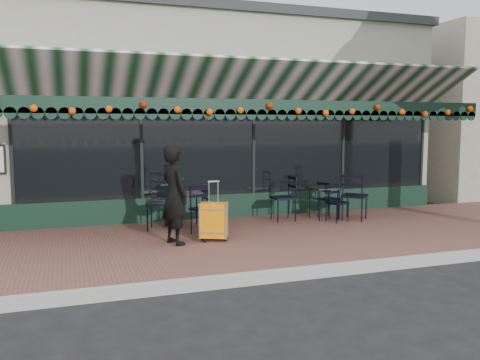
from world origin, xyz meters
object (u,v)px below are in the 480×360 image
object	(u,v)px
cafe_table_a	(324,190)
cafe_table_b	(188,196)
suitcase	(214,221)
chair_b_front	(206,210)
chair_a_extra	(355,196)
chair_a_left	(283,198)
chair_b_right	(214,208)
chair_a_front	(337,203)
chair_b_left	(160,204)
chair_a_right	(329,199)
woman	(174,195)

from	to	relation	value
cafe_table_a	cafe_table_b	size ratio (longest dim) A/B	0.99
suitcase	chair_b_front	size ratio (longest dim) A/B	1.13
suitcase	chair_a_extra	size ratio (longest dim) A/B	1.04
suitcase	chair_a_left	bearing A→B (deg)	58.18
cafe_table_a	chair_a_left	size ratio (longest dim) A/B	0.72
cafe_table_b	chair_b_right	xyz separation A→B (m)	(0.47, -0.21, -0.23)
chair_a_extra	chair_a_front	bearing A→B (deg)	56.09
suitcase	chair_a_extra	bearing A→B (deg)	38.67
chair_a_front	chair_b_left	distance (m)	3.61
cafe_table_b	chair_a_front	xyz separation A→B (m)	(3.03, -0.44, -0.23)
chair_b_right	chair_a_right	bearing A→B (deg)	-91.19
chair_b_right	chair_a_front	bearing A→B (deg)	-101.92
chair_a_right	chair_b_left	distance (m)	3.66
cafe_table_a	cafe_table_b	bearing A→B (deg)	179.61
chair_a_left	cafe_table_a	bearing A→B (deg)	87.92
chair_b_left	suitcase	bearing A→B (deg)	49.13
chair_a_front	cafe_table_a	bearing A→B (deg)	87.71
chair_a_right	cafe_table_b	bearing A→B (deg)	71.88
chair_a_right	chair_b_front	world-z (taller)	chair_b_front
chair_a_right	chair_b_right	bearing A→B (deg)	76.49
chair_a_right	chair_b_front	xyz separation A→B (m)	(-2.95, -0.78, 0.06)
chair_b_front	woman	bearing A→B (deg)	-165.62
suitcase	chair_b_left	size ratio (longest dim) A/B	1.05
cafe_table_a	chair_a_front	bearing A→B (deg)	-79.88
chair_a_extra	chair_b_left	distance (m)	4.05
suitcase	chair_a_right	xyz separation A→B (m)	(2.96, 1.32, 0.05)
woman	chair_a_extra	xyz separation A→B (m)	(4.01, 0.92, -0.34)
chair_b_front	chair_a_front	bearing A→B (deg)	-18.19
chair_b_right	chair_a_left	bearing A→B (deg)	-87.69
cafe_table_a	chair_b_front	distance (m)	2.89
chair_a_front	chair_a_extra	size ratio (longest dim) A/B	0.78
cafe_table_b	chair_a_extra	xyz separation A→B (m)	(3.49, -0.35, -0.12)
suitcase	chair_a_right	size ratio (longest dim) A/B	1.31
chair_a_left	chair_b_front	size ratio (longest dim) A/B	1.03
suitcase	chair_b_front	distance (m)	0.55
chair_a_front	chair_b_front	bearing A→B (deg)	173.42
chair_a_extra	chair_b_left	xyz separation A→B (m)	(-4.04, 0.31, -0.00)
chair_a_right	chair_b_left	world-z (taller)	chair_b_left
suitcase	chair_a_extra	distance (m)	3.47
woman	chair_a_extra	distance (m)	4.13
cafe_table_b	chair_b_right	world-z (taller)	chair_b_right
chair_b_left	chair_b_right	distance (m)	1.04
chair_a_left	chair_a_right	world-z (taller)	chair_a_left
chair_b_left	chair_a_left	bearing A→B (deg)	111.28
woman	chair_b_right	bearing A→B (deg)	-63.36
chair_a_front	chair_a_extra	distance (m)	0.48
cafe_table_a	cafe_table_b	distance (m)	2.95
cafe_table_a	chair_a_right	xyz separation A→B (m)	(0.15, 0.07, -0.21)
woman	cafe_table_b	size ratio (longest dim) A/B	2.43
cafe_table_b	chair_b_right	bearing A→B (deg)	-23.67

